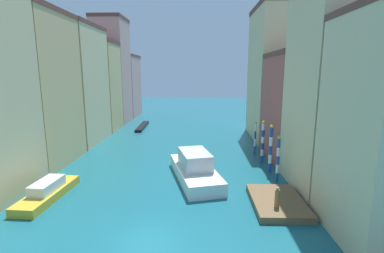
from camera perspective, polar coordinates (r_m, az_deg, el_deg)
The scene contains 18 objects.
ground_plane at distance 41.50m, azimuth -2.93°, elevation -3.44°, with size 154.00×154.00×0.00m, color #196070.
building_left_1 at distance 35.47m, azimuth -28.77°, elevation 6.70°, with size 6.13×9.47×16.98m.
building_left_2 at distance 44.63m, azimuth -22.19°, elevation 7.89°, with size 6.13×10.47×17.06m.
building_left_3 at distance 53.18m, azimuth -18.20°, elevation 7.82°, with size 6.13×7.33×15.79m.
building_left_4 at distance 60.43m, azimuth -15.89°, elevation 10.73°, with size 6.13×7.90×21.01m.
building_left_5 at distance 69.31m, azimuth -13.50°, elevation 8.04°, with size 6.13×9.88×14.30m.
building_right_1 at distance 27.11m, azimuth 26.79°, elevation 8.46°, with size 6.13×8.53×19.31m.
building_right_2 at distance 35.80m, azimuth 20.18°, elevation 3.92°, with size 6.13×9.83×12.65m.
building_right_3 at distance 46.09m, azimuth 16.13°, elevation 10.28°, with size 6.13×11.78×20.19m.
waterfront_dock at distance 23.89m, azimuth 16.88°, elevation -14.40°, with size 3.92×5.93×0.51m.
person_on_dock at distance 22.19m, azimuth 16.88°, elevation -13.62°, with size 0.36×0.36×1.58m.
mooring_pole_0 at distance 27.98m, azimuth 17.02°, elevation -6.19°, with size 0.33×0.33×4.46m.
mooring_pole_1 at distance 30.31m, azimuth 15.63°, elevation -4.24°, with size 0.36×0.36×5.02m.
mooring_pole_2 at distance 33.43m, azimuth 14.13°, elevation -2.89°, with size 0.37×0.37×4.88m.
mooring_pole_3 at distance 36.80m, azimuth 12.68°, elevation -2.18°, with size 0.27×0.27×4.14m.
vaporetto_white at distance 27.70m, azimuth 0.59°, elevation -8.57°, with size 5.62×10.06×2.78m.
gondola_black at distance 54.22m, azimuth -10.03°, elevation 0.05°, with size 1.50×9.63×0.43m.
motorboat_0 at distance 26.74m, azimuth -27.20°, elevation -11.65°, with size 2.42×7.05×1.52m.
Camera 1 is at (3.15, -15.58, 10.28)m, focal length 26.31 mm.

